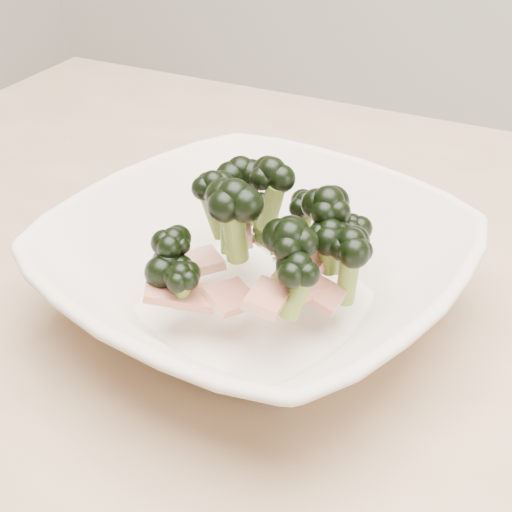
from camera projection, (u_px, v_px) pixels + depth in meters
name	position (u px, v px, depth m)	size (l,w,h in m)	color
dining_table	(353.00, 391.00, 0.63)	(1.20, 0.80, 0.75)	tan
broccoli_dish	(257.00, 265.00, 0.54)	(0.36, 0.36, 0.13)	beige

